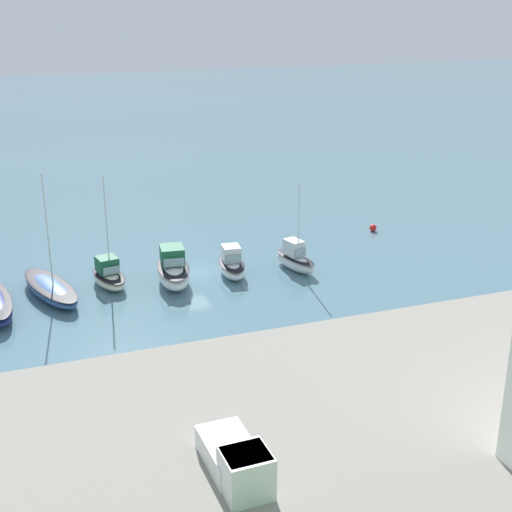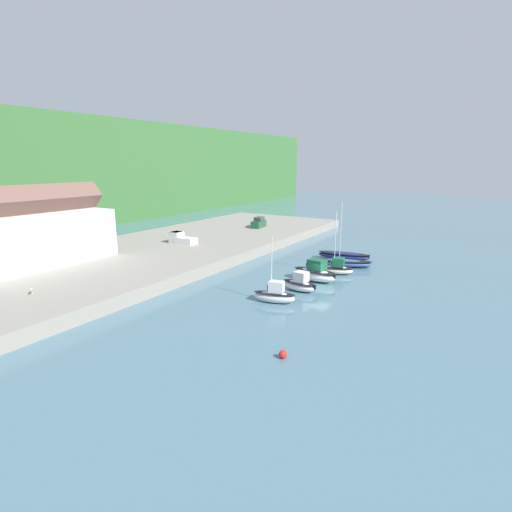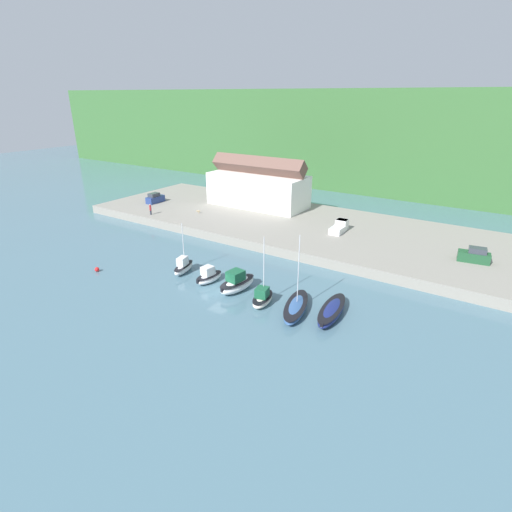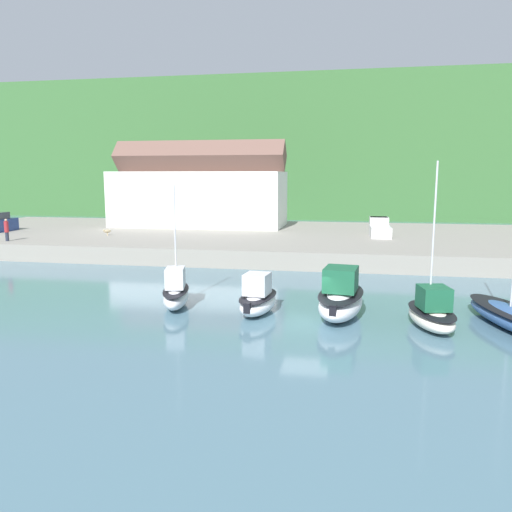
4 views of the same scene
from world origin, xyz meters
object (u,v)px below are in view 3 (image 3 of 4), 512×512
moored_boat_0 (183,267)px  mooring_buoy_0 (97,269)px  dog_on_quay (198,211)px  moored_boat_5 (332,311)px  moored_boat_1 (209,276)px  parked_car_1 (155,198)px  pickup_truck_0 (340,227)px  moored_boat_3 (263,298)px  parked_car_0 (474,256)px  person_on_quay (150,209)px  moored_boat_2 (237,283)px  moored_boat_4 (296,307)px

moored_boat_0 → mooring_buoy_0: bearing=-161.5°
dog_on_quay → moored_boat_5: bearing=-170.9°
moored_boat_1 → dog_on_quay: moored_boat_1 is taller
parked_car_1 → pickup_truck_0: bearing=3.9°
moored_boat_0 → moored_boat_3: 14.55m
moored_boat_1 → parked_car_0: size_ratio=1.03×
moored_boat_3 → person_on_quay: moored_boat_3 is taller
moored_boat_2 → moored_boat_4: size_ratio=0.66×
parked_car_1 → mooring_buoy_0: 33.55m
moored_boat_5 → mooring_buoy_0: moored_boat_5 is taller
moored_boat_2 → moored_boat_4: bearing=3.6°
pickup_truck_0 → dog_on_quay: pickup_truck_0 is taller
parked_car_1 → parked_car_0: bearing=0.1°
moored_boat_0 → moored_boat_5: 22.67m
moored_boat_1 → parked_car_0: parked_car_0 is taller
moored_boat_0 → moored_boat_1: size_ratio=1.61×
moored_boat_5 → pickup_truck_0: bearing=103.6°
moored_boat_1 → dog_on_quay: (-19.86, 20.93, 1.18)m
moored_boat_4 → moored_boat_3: bearing=171.2°
moored_boat_2 → person_on_quay: (-31.91, 15.04, 1.61)m
moored_boat_0 → dog_on_quay: size_ratio=8.92×
pickup_truck_0 → person_on_quay: bearing=-164.7°
moored_boat_5 → dog_on_quay: 42.50m
moored_boat_2 → parked_car_1: 44.23m
moored_boat_0 → mooring_buoy_0: (-10.70, -6.65, -0.57)m
moored_boat_3 → parked_car_0: 31.81m
parked_car_1 → pickup_truck_0: parked_car_1 is taller
moored_boat_1 → parked_car_0: 37.71m
dog_on_quay → mooring_buoy_0: (4.05, -27.04, -1.71)m
moored_boat_3 → mooring_buoy_0: bearing=-179.8°
parked_car_0 → moored_boat_4: bearing=139.0°
moored_boat_2 → moored_boat_4: (8.96, -0.61, -0.48)m
moored_boat_0 → parked_car_1: (-28.41, 21.76, 1.60)m
moored_boat_5 → mooring_buoy_0: 34.07m
moored_boat_0 → mooring_buoy_0: 12.61m
parked_car_1 → dog_on_quay: bearing=-6.6°
parked_car_0 → person_on_quay: bearing=90.8°
person_on_quay → moored_boat_1: bearing=-29.0°
moored_boat_4 → pickup_truck_0: moored_boat_4 is taller
moored_boat_1 → pickup_truck_0: pickup_truck_0 is taller
moored_boat_1 → mooring_buoy_0: bearing=-152.2°
moored_boat_1 → moored_boat_3: moored_boat_3 is taller
moored_boat_5 → mooring_buoy_0: bearing=-175.2°
mooring_buoy_0 → pickup_truck_0: bearing=53.0°
moored_boat_1 → person_on_quay: (-27.23, 15.11, 1.82)m
moored_boat_4 → moored_boat_5: 4.15m
person_on_quay → moored_boat_3: bearing=-23.9°
parked_car_0 → pickup_truck_0: parked_car_0 is taller
moored_boat_3 → pickup_truck_0: (-1.13, 26.92, 1.57)m
moored_boat_2 → person_on_quay: size_ratio=2.88×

